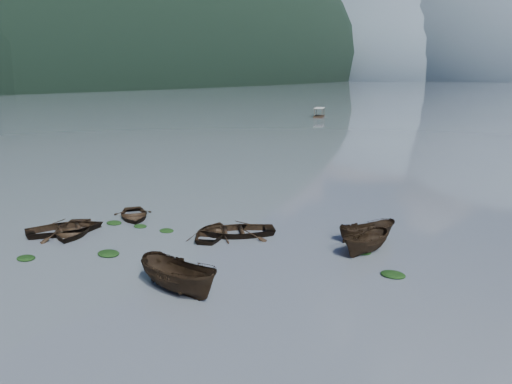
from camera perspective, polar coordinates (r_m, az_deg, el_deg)
The scene contains 19 objects.
ground_plane at distance 26.52m, azimuth -14.46°, elevation -9.28°, with size 2400.00×2400.00×0.00m, color #555E6A.
haze_mtn_a at distance 957.69m, azimuth 16.47°, elevation 12.25°, with size 520.00×520.00×280.00m, color #475666.
rowboat_0 at distance 34.15m, azimuth -20.23°, elevation -4.54°, with size 3.16×4.43×0.92m, color black.
rowboat_1 at distance 34.59m, azimuth -20.89°, elevation -4.37°, with size 3.43×4.80×0.99m, color black.
rowboat_2 at distance 24.21m, azimuth -8.72°, elevation -11.24°, with size 1.81×4.80×1.86m, color black.
rowboat_3 at distance 31.87m, azimuth -4.95°, elevation -5.00°, with size 2.86×4.00×0.83m, color black.
rowboat_5 at distance 29.51m, azimuth 12.43°, elevation -6.81°, with size 1.45×3.85×1.49m, color black.
rowboat_6 at distance 36.62m, azimuth -13.79°, elevation -2.90°, with size 2.85×3.99×0.83m, color black.
rowboat_7 at distance 31.95m, azimuth -2.14°, elevation -4.91°, with size 3.39×4.74×0.98m, color black.
rowboat_8 at distance 31.62m, azimuth 12.51°, elevation -5.43°, with size 1.41×3.74×1.44m, color black.
weed_clump_0 at distance 30.68m, azimuth -24.80°, elevation -6.98°, with size 1.10×0.90×0.24m, color black.
weed_clump_1 at distance 35.57m, azimuth -15.91°, elevation -3.52°, with size 1.13×0.90×0.25m, color black.
weed_clump_2 at distance 29.71m, azimuth -16.50°, elevation -6.91°, with size 1.36×1.08×0.29m, color black.
weed_clump_3 at distance 30.32m, azimuth 12.57°, elevation -6.26°, with size 0.90×0.76×0.20m, color black.
weed_clump_4 at distance 26.64m, azimuth 15.38°, elevation -9.23°, with size 1.28×1.01×0.26m, color black.
weed_clump_5 at distance 34.44m, azimuth -13.10°, elevation -3.90°, with size 0.95×0.77×0.20m, color black.
weed_clump_6 at distance 33.13m, azimuth -10.18°, elevation -4.45°, with size 1.01×0.84×0.21m, color black.
weed_clump_7 at distance 29.45m, azimuth 12.01°, elevation -6.83°, with size 1.09×0.88×0.24m, color black.
pontoon_left at distance 120.52m, azimuth 7.23°, elevation 8.51°, with size 2.26×5.41×2.08m, color black, non-canonical shape.
Camera 1 is at (18.36, -16.29, 10.02)m, focal length 35.00 mm.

